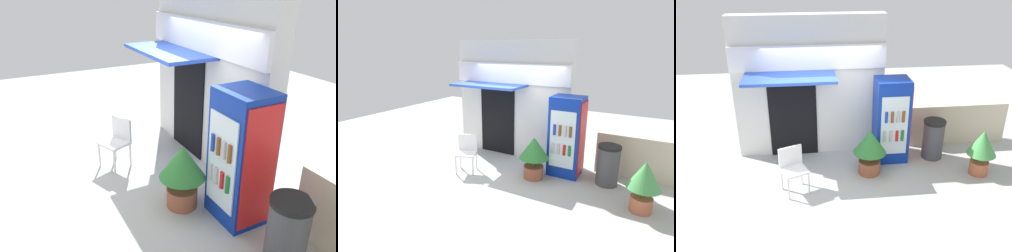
% 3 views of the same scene
% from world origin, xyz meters
% --- Properties ---
extents(ground, '(16.00, 16.00, 0.00)m').
position_xyz_m(ground, '(0.00, 0.00, 0.00)').
color(ground, '#B2B2AD').
extents(storefront_building, '(3.28, 1.24, 3.13)m').
position_xyz_m(storefront_building, '(-0.29, 1.47, 1.59)').
color(storefront_building, silver).
rests_on(storefront_building, ground).
extents(drink_cooler, '(0.74, 0.67, 1.88)m').
position_xyz_m(drink_cooler, '(1.46, 0.89, 0.94)').
color(drink_cooler, '#0C2D9E').
rests_on(drink_cooler, ground).
extents(plastic_chair, '(0.59, 0.57, 0.90)m').
position_xyz_m(plastic_chair, '(-0.68, -0.11, 0.53)').
color(plastic_chair, white).
rests_on(plastic_chair, ground).
extents(potted_plant_near_shop, '(0.68, 0.68, 0.98)m').
position_xyz_m(potted_plant_near_shop, '(0.90, 0.33, 0.61)').
color(potted_plant_near_shop, '#995138').
rests_on(potted_plant_near_shop, ground).
extents(potted_plant_curbside, '(0.59, 0.59, 0.99)m').
position_xyz_m(potted_plant_curbside, '(3.18, 0.04, 0.62)').
color(potted_plant_curbside, '#AD5B3D').
rests_on(potted_plant_curbside, ground).
extents(trash_bin, '(0.49, 0.49, 0.90)m').
position_xyz_m(trash_bin, '(2.43, 0.83, 0.45)').
color(trash_bin, '#47474C').
rests_on(trash_bin, ground).
extents(stone_boundary_wall, '(2.38, 0.21, 0.99)m').
position_xyz_m(stone_boundary_wall, '(3.25, 1.49, 0.50)').
color(stone_boundary_wall, beige).
rests_on(stone_boundary_wall, ground).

